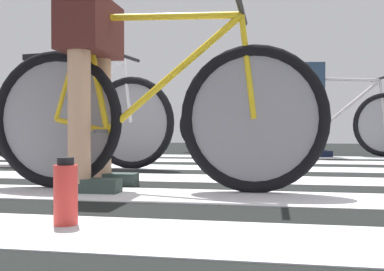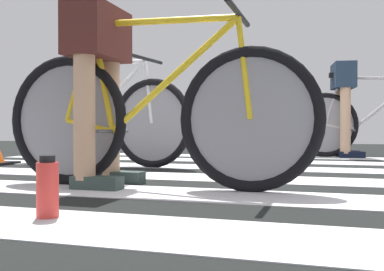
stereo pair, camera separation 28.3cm
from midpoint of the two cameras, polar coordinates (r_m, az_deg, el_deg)
ground at (r=3.17m, az=6.70°, el=-4.99°), size 18.00×14.00×0.02m
crosswalk_markings at (r=3.22m, az=7.28°, el=-4.68°), size 5.44×4.22×0.00m
bicycle_1_of_4 at (r=2.31m, az=-1.80°, el=2.70°), size 1.74×0.52×0.93m
cyclist_1_of_4 at (r=2.45m, az=-8.77°, el=8.22°), size 0.31×0.41×0.97m
bicycle_2_of_4 at (r=3.85m, az=-9.73°, el=1.92°), size 1.73×0.53×0.93m
bicycle_3_of_4 at (r=5.34m, az=23.38°, el=1.55°), size 1.73×0.53×0.93m
cyclist_3_of_4 at (r=5.28m, az=20.11°, el=4.68°), size 0.36×0.44×1.04m
bicycle_4_of_4 at (r=5.86m, az=12.01°, el=1.52°), size 1.73×0.52×0.93m
cyclist_4_of_4 at (r=5.93m, az=9.06°, el=4.09°), size 0.34×0.43×1.01m
water_bottle at (r=1.57m, az=-13.48°, el=-6.73°), size 0.08×0.08×0.22m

